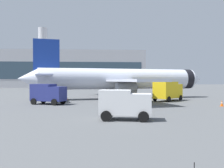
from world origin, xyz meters
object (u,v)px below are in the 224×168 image
(airplane_at_gate, at_px, (120,79))
(cargo_van, at_px, (125,103))
(safety_cone_far, at_px, (222,103))
(fuel_truck, at_px, (168,90))
(service_truck, at_px, (48,93))
(safety_cone_near, at_px, (67,98))
(safety_cone_mid, at_px, (133,95))

(airplane_at_gate, height_order, cargo_van, airplane_at_gate)
(cargo_van, xyz_separation_m, safety_cone_far, (14.19, 10.26, -1.07))
(airplane_at_gate, relative_size, cargo_van, 7.57)
(fuel_truck, distance_m, cargo_van, 21.26)
(service_truck, relative_size, fuel_truck, 0.89)
(cargo_van, bearing_deg, service_truck, 122.49)
(safety_cone_near, height_order, safety_cone_mid, safety_cone_mid)
(service_truck, distance_m, cargo_van, 17.21)
(fuel_truck, bearing_deg, safety_cone_far, -62.00)
(cargo_van, relative_size, safety_cone_near, 7.53)
(safety_cone_mid, bearing_deg, airplane_at_gate, -116.93)
(fuel_truck, relative_size, safety_cone_far, 7.65)
(safety_cone_near, bearing_deg, cargo_van, -71.89)
(fuel_truck, height_order, safety_cone_near, fuel_truck)
(fuel_truck, bearing_deg, service_truck, -166.62)
(safety_cone_near, bearing_deg, safety_cone_mid, 32.40)
(cargo_van, bearing_deg, airplane_at_gate, 85.18)
(safety_cone_mid, bearing_deg, service_truck, -130.92)
(cargo_van, xyz_separation_m, safety_cone_near, (-7.61, 23.28, -1.14))
(fuel_truck, xyz_separation_m, safety_cone_near, (-17.16, 4.29, -1.47))
(fuel_truck, distance_m, safety_cone_far, 9.98)
(service_truck, distance_m, safety_cone_far, 23.85)
(safety_cone_mid, xyz_separation_m, safety_cone_far, (8.55, -21.42, 0.05))
(safety_cone_near, bearing_deg, airplane_at_gate, 8.30)
(airplane_at_gate, height_order, fuel_truck, airplane_at_gate)
(airplane_at_gate, xyz_separation_m, fuel_truck, (7.46, -5.70, -1.88))
(service_truck, xyz_separation_m, cargo_van, (9.25, -14.52, -0.16))
(cargo_van, distance_m, safety_cone_far, 17.54)
(fuel_truck, height_order, safety_cone_far, fuel_truck)
(safety_cone_near, bearing_deg, service_truck, -100.57)
(safety_cone_far, bearing_deg, safety_cone_near, 149.16)
(safety_cone_mid, bearing_deg, safety_cone_near, -147.60)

